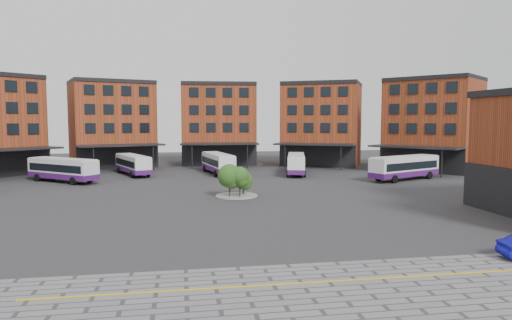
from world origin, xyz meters
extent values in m
plane|color=#28282B|center=(0.00, 0.00, 0.00)|extent=(160.00, 160.00, 0.00)
cube|color=gold|center=(2.00, -14.00, 0.03)|extent=(26.00, 0.15, 0.02)
cube|color=black|center=(-28.20, 33.32, 2.00)|extent=(10.00, 9.07, 4.00)
cube|color=black|center=(-28.07, 33.17, 9.20)|extent=(8.60, 7.77, 8.00)
cube|color=black|center=(-26.63, 31.58, 4.00)|extent=(12.61, 11.97, 0.25)
cylinder|color=black|center=(-22.05, 33.28, 2.00)|extent=(0.20, 0.20, 4.00)
cube|color=maroon|center=(-15.30, 46.44, 7.00)|extent=(15.55, 13.69, 14.00)
cube|color=black|center=(-13.72, 41.85, 2.00)|extent=(12.45, 4.71, 4.00)
cube|color=black|center=(-15.30, 46.44, 14.30)|extent=(15.65, 13.97, 0.60)
cube|color=black|center=(-13.66, 41.66, 9.20)|extent=(10.87, 3.87, 8.00)
cube|color=black|center=(-12.96, 39.63, 4.00)|extent=(13.72, 8.39, 0.25)
cylinder|color=black|center=(-16.67, 36.45, 2.00)|extent=(0.20, 0.20, 4.00)
cylinder|color=black|center=(-8.07, 39.41, 2.00)|extent=(0.20, 0.20, 4.00)
cube|color=maroon|center=(3.28, 48.89, 7.00)|extent=(13.67, 10.88, 14.00)
cube|color=black|center=(2.94, 44.05, 2.00)|extent=(13.00, 1.41, 4.00)
cube|color=black|center=(3.28, 48.89, 14.30)|extent=(13.69, 11.18, 0.60)
cube|color=black|center=(2.93, 43.85, 9.20)|extent=(11.42, 0.95, 8.00)
cube|color=black|center=(2.78, 41.70, 4.00)|extent=(13.28, 5.30, 0.25)
cylinder|color=black|center=(-1.89, 40.22, 2.00)|extent=(0.20, 0.20, 4.00)
cylinder|color=black|center=(7.19, 39.59, 2.00)|extent=(0.20, 0.20, 4.00)
cube|color=maroon|center=(21.34, 43.88, 7.00)|extent=(16.12, 14.81, 14.00)
cube|color=black|center=(19.14, 39.56, 2.00)|extent=(11.81, 6.35, 4.00)
cube|color=black|center=(21.34, 43.88, 14.30)|extent=(16.26, 15.08, 0.60)
cube|color=black|center=(19.04, 39.38, 9.20)|extent=(10.26, 5.33, 8.00)
cube|color=black|center=(18.07, 37.46, 4.00)|extent=(13.58, 9.82, 0.25)
cylinder|color=black|center=(13.20, 37.92, 2.00)|extent=(0.20, 0.20, 4.00)
cylinder|color=black|center=(21.31, 33.79, 2.00)|extent=(0.20, 0.20, 4.00)
cube|color=maroon|center=(36.00, 32.21, 7.00)|extent=(16.02, 16.39, 14.00)
cube|color=black|center=(32.29, 29.09, 2.00)|extent=(8.74, 10.28, 4.00)
cube|color=black|center=(36.00, 32.21, 14.30)|extent=(16.25, 16.58, 0.60)
cube|color=black|center=(32.14, 28.96, 9.20)|extent=(7.47, 8.86, 8.00)
cube|color=black|center=(30.49, 27.58, 4.00)|extent=(11.73, 12.79, 0.25)
cylinder|color=black|center=(26.19, 29.91, 2.00)|extent=(0.20, 0.20, 4.00)
cylinder|color=black|center=(32.03, 22.94, 2.00)|extent=(0.20, 0.20, 4.00)
cube|color=black|center=(22.90, -2.00, 2.00)|extent=(0.40, 12.00, 4.00)
cylinder|color=gray|center=(2.00, 12.00, 0.06)|extent=(4.40, 4.40, 0.12)
cylinder|color=#332114|center=(1.20, 11.40, 0.80)|extent=(0.14, 0.14, 1.59)
sphere|color=#294F1A|center=(1.20, 11.40, 2.23)|extent=(2.46, 2.46, 2.46)
sphere|color=#294F1A|center=(1.40, 11.25, 1.75)|extent=(1.72, 1.72, 1.72)
cylinder|color=#332114|center=(2.80, 12.60, 0.57)|extent=(0.14, 0.14, 1.14)
sphere|color=#294F1A|center=(2.80, 12.60, 1.60)|extent=(2.00, 2.00, 2.00)
sphere|color=#294F1A|center=(3.00, 12.45, 1.25)|extent=(1.40, 1.40, 1.40)
cylinder|color=#332114|center=(2.20, 11.00, 0.80)|extent=(0.14, 0.14, 1.61)
sphere|color=#294F1A|center=(2.20, 11.00, 2.25)|extent=(1.93, 1.93, 1.93)
sphere|color=#294F1A|center=(2.40, 10.85, 1.77)|extent=(1.35, 1.35, 1.35)
cube|color=silver|center=(-18.74, 26.57, 1.75)|extent=(9.96, 8.78, 2.42)
cube|color=black|center=(-18.74, 26.57, 1.92)|extent=(9.33, 8.28, 0.94)
cube|color=silver|center=(-18.74, 26.57, 3.01)|extent=(9.57, 8.43, 0.12)
cube|color=black|center=(-22.86, 29.94, 1.97)|extent=(1.42, 1.70, 1.09)
cube|color=#471663|center=(-18.74, 26.57, 0.89)|extent=(10.02, 8.84, 0.69)
cylinder|color=black|center=(-22.21, 27.81, 0.49)|extent=(0.95, 0.85, 0.99)
cylinder|color=black|center=(-20.64, 29.72, 0.49)|extent=(0.95, 0.85, 0.99)
cylinder|color=black|center=(-16.83, 23.42, 0.49)|extent=(0.95, 0.85, 0.99)
cylinder|color=black|center=(-15.27, 25.33, 0.49)|extent=(0.95, 0.85, 0.99)
cube|color=silver|center=(-10.60, 32.97, 1.66)|extent=(6.02, 10.43, 2.29)
cube|color=black|center=(-10.60, 32.97, 1.83)|extent=(5.77, 9.69, 0.89)
cube|color=silver|center=(-10.60, 32.97, 2.86)|extent=(5.78, 10.01, 0.11)
cube|color=black|center=(-12.49, 37.65, 1.87)|extent=(1.89, 0.85, 1.03)
cube|color=#471663|center=(-10.60, 32.97, 0.84)|extent=(6.07, 10.48, 0.66)
cylinder|color=black|center=(-12.92, 35.59, 0.47)|extent=(0.61, 0.97, 0.94)
cylinder|color=black|center=(-10.75, 36.46, 0.47)|extent=(0.61, 0.97, 0.94)
cylinder|color=black|center=(-10.45, 29.47, 0.47)|extent=(0.61, 0.97, 0.94)
cylinder|color=black|center=(-8.28, 30.35, 0.47)|extent=(0.61, 0.97, 0.94)
cube|color=white|center=(1.69, 32.28, 1.74)|extent=(4.25, 11.03, 2.40)
cube|color=black|center=(1.69, 32.28, 1.91)|extent=(4.17, 10.19, 0.93)
cube|color=silver|center=(1.69, 32.28, 2.99)|extent=(4.08, 10.59, 0.12)
cube|color=black|center=(0.79, 37.49, 1.96)|extent=(2.07, 0.47, 1.08)
cube|color=#471663|center=(1.69, 32.28, 0.88)|extent=(4.30, 11.08, 0.69)
cylinder|color=black|center=(-0.10, 35.47, 0.49)|extent=(0.46, 1.02, 0.98)
cylinder|color=black|center=(2.31, 35.88, 0.49)|extent=(0.46, 1.02, 0.98)
cylinder|color=black|center=(1.08, 28.67, 0.49)|extent=(0.46, 1.02, 0.98)
cylinder|color=black|center=(3.49, 29.09, 0.49)|extent=(0.46, 1.02, 0.98)
cube|color=white|center=(13.01, 29.86, 1.68)|extent=(4.87, 10.68, 2.32)
cube|color=black|center=(13.01, 29.86, 1.85)|extent=(4.72, 9.89, 0.90)
cube|color=silver|center=(13.01, 29.86, 2.89)|extent=(4.67, 10.26, 0.11)
cube|color=black|center=(14.27, 34.82, 1.89)|extent=(1.98, 0.61, 1.04)
cube|color=#471663|center=(13.01, 29.86, 0.85)|extent=(4.91, 10.73, 0.66)
cylinder|color=black|center=(12.69, 33.39, 0.47)|extent=(0.51, 0.99, 0.95)
cylinder|color=black|center=(14.98, 32.80, 0.47)|extent=(0.51, 0.99, 0.95)
cylinder|color=black|center=(11.04, 26.92, 0.47)|extent=(0.51, 0.99, 0.95)
cylinder|color=black|center=(13.34, 26.34, 0.47)|extent=(0.51, 0.99, 0.95)
cube|color=white|center=(25.62, 21.21, 1.83)|extent=(11.34, 7.13, 2.52)
cube|color=black|center=(25.62, 21.21, 2.01)|extent=(10.55, 6.80, 0.98)
cube|color=silver|center=(25.62, 21.21, 3.14)|extent=(10.89, 6.84, 0.12)
cube|color=black|center=(30.66, 23.57, 2.06)|extent=(1.04, 2.03, 1.13)
cube|color=#471663|center=(25.62, 21.21, 0.93)|extent=(11.39, 7.18, 0.72)
cylinder|color=black|center=(28.36, 23.91, 0.51)|extent=(1.06, 0.72, 1.03)
cylinder|color=black|center=(29.45, 21.58, 0.51)|extent=(1.06, 0.72, 1.03)
cylinder|color=black|center=(21.80, 20.84, 0.51)|extent=(1.06, 0.72, 1.03)
cylinder|color=black|center=(22.89, 18.52, 0.51)|extent=(1.06, 0.72, 1.03)
camera|label=1|loc=(-3.73, -34.96, 7.95)|focal=32.00mm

